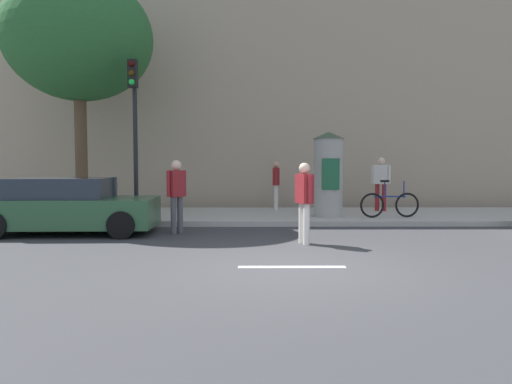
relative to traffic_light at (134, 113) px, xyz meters
name	(u,v)px	position (x,y,z in m)	size (l,w,h in m)	color
ground_plane	(292,267)	(3.90, -5.24, -3.08)	(80.00, 80.00, 0.00)	#38383A
sidewalk_curb	(274,216)	(3.90, 1.76, -3.01)	(36.00, 4.00, 0.15)	#B2ADA3
lane_markings	(292,267)	(3.90, -5.24, -3.08)	(25.80, 0.16, 0.01)	silver
building_backdrop	(269,70)	(3.90, 6.76, 2.45)	(36.00, 5.00, 11.08)	tan
traffic_light	(134,113)	(0.00, 0.00, 0.00)	(0.24, 0.45, 4.37)	black
poster_column	(328,174)	(5.47, 0.90, -1.67)	(0.93, 0.93, 2.50)	#9E9B93
street_tree	(79,39)	(-1.93, 1.32, 2.34)	(4.35, 4.35, 7.14)	brown
pedestrian_in_red_top	(177,190)	(1.37, -1.45, -2.02)	(0.45, 0.46, 1.80)	#4C4C51
pedestrian_near_pole	(304,196)	(4.35, -2.96, -2.05)	(0.38, 0.60, 1.74)	silver
pedestrian_tallest	(276,181)	(4.03, 3.10, -1.98)	(0.26, 0.58, 1.64)	silver
pedestrian_with_backpack	(381,179)	(7.46, 2.51, -1.87)	(0.57, 0.50, 1.76)	maroon
bicycle_leaning	(390,204)	(7.22, 0.64, -2.55)	(1.77, 0.23, 1.09)	black
parked_car_silver	(68,207)	(-1.27, -1.49, -2.42)	(4.15, 1.96, 1.37)	#2D5938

